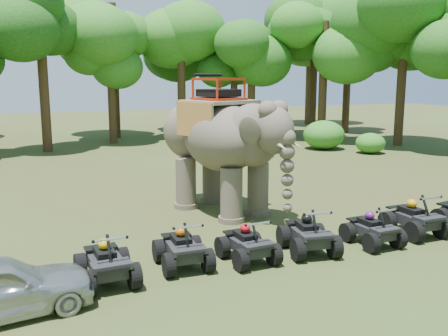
# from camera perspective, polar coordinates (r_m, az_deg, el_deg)

# --- Properties ---
(ground) EXTENTS (110.00, 110.00, 0.00)m
(ground) POSITION_cam_1_polar(r_m,az_deg,el_deg) (14.51, 1.75, -8.22)
(ground) COLOR #47381E
(ground) RESTS_ON ground
(elephant) EXTENTS (4.31, 6.11, 4.70)m
(elephant) POSITION_cam_1_polar(r_m,az_deg,el_deg) (16.99, -0.35, 2.72)
(elephant) COLOR brown
(elephant) RESTS_ON ground
(atv_0) EXTENTS (1.33, 1.76, 1.25)m
(atv_0) POSITION_cam_1_polar(r_m,az_deg,el_deg) (11.74, -13.32, -9.87)
(atv_0) COLOR black
(atv_0) RESTS_ON ground
(atv_1) EXTENTS (1.23, 1.66, 1.22)m
(atv_1) POSITION_cam_1_polar(r_m,az_deg,el_deg) (12.43, -4.77, -8.55)
(atv_1) COLOR black
(atv_1) RESTS_ON ground
(atv_2) EXTENTS (1.27, 1.67, 1.17)m
(atv_2) POSITION_cam_1_polar(r_m,az_deg,el_deg) (12.75, 2.73, -8.12)
(atv_2) COLOR black
(atv_2) RESTS_ON ground
(atv_3) EXTENTS (1.49, 1.87, 1.27)m
(atv_3) POSITION_cam_1_polar(r_m,az_deg,el_deg) (13.53, 9.64, -6.94)
(atv_3) COLOR black
(atv_3) RESTS_ON ground
(atv_4) EXTENTS (1.21, 1.61, 1.15)m
(atv_4) POSITION_cam_1_polar(r_m,az_deg,el_deg) (14.53, 16.63, -6.25)
(atv_4) COLOR black
(atv_4) RESTS_ON ground
(atv_5) EXTENTS (1.31, 1.77, 1.29)m
(atv_5) POSITION_cam_1_polar(r_m,az_deg,el_deg) (15.82, 20.98, -4.88)
(atv_5) COLOR black
(atv_5) RESTS_ON ground
(tree_0) EXTENTS (5.46, 5.46, 7.80)m
(tree_0) POSITION_cam_1_polar(r_m,az_deg,el_deg) (35.40, -12.76, 9.07)
(tree_0) COLOR #195114
(tree_0) RESTS_ON ground
(tree_1) EXTENTS (5.97, 5.97, 8.53)m
(tree_1) POSITION_cam_1_polar(r_m,az_deg,el_deg) (36.44, -4.86, 9.90)
(tree_1) COLOR #195114
(tree_1) RESTS_ON ground
(tree_2) EXTENTS (5.80, 5.80, 8.29)m
(tree_2) POSITION_cam_1_polar(r_m,az_deg,el_deg) (36.09, 3.16, 9.72)
(tree_2) COLOR #195114
(tree_2) RESTS_ON ground
(tree_3) EXTENTS (6.46, 6.46, 9.23)m
(tree_3) POSITION_cam_1_polar(r_m,az_deg,el_deg) (35.86, 11.27, 10.28)
(tree_3) COLOR #195114
(tree_3) RESTS_ON ground
(tree_4) EXTENTS (6.96, 6.96, 9.95)m
(tree_4) POSITION_cam_1_polar(r_m,az_deg,el_deg) (35.47, 19.69, 10.45)
(tree_4) COLOR #195114
(tree_4) RESTS_ON ground
(tree_25) EXTENTS (6.58, 6.58, 9.40)m
(tree_25) POSITION_cam_1_polar(r_m,az_deg,el_deg) (32.60, -19.98, 9.99)
(tree_25) COLOR #195114
(tree_25) RESTS_ON ground
(tree_26) EXTENTS (5.86, 5.86, 8.36)m
(tree_26) POSITION_cam_1_polar(r_m,az_deg,el_deg) (41.77, -4.98, 9.86)
(tree_26) COLOR #195114
(tree_26) RESTS_ON ground
(tree_27) EXTENTS (6.64, 6.64, 9.49)m
(tree_27) POSITION_cam_1_polar(r_m,az_deg,el_deg) (42.25, 13.92, 10.37)
(tree_27) COLOR #195114
(tree_27) RESTS_ON ground
(tree_28) EXTENTS (5.03, 5.03, 7.18)m
(tree_28) POSITION_cam_1_polar(r_m,az_deg,el_deg) (37.49, 1.16, 8.91)
(tree_28) COLOR #195114
(tree_28) RESTS_ON ground
(tree_31) EXTENTS (7.65, 7.65, 10.93)m
(tree_31) POSITION_cam_1_polar(r_m,az_deg,el_deg) (38.66, -12.48, 11.50)
(tree_31) COLOR #195114
(tree_31) RESTS_ON ground
(tree_32) EXTENTS (6.07, 6.07, 8.67)m
(tree_32) POSITION_cam_1_polar(r_m,az_deg,el_deg) (39.43, 10.18, 9.92)
(tree_32) COLOR #195114
(tree_32) RESTS_ON ground
(tree_34) EXTENTS (7.64, 7.64, 10.91)m
(tree_34) POSITION_cam_1_polar(r_m,az_deg,el_deg) (48.87, 9.74, 11.34)
(tree_34) COLOR #195114
(tree_34) RESTS_ON ground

